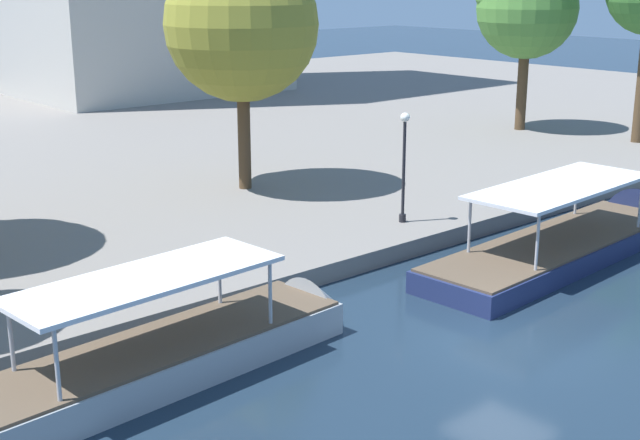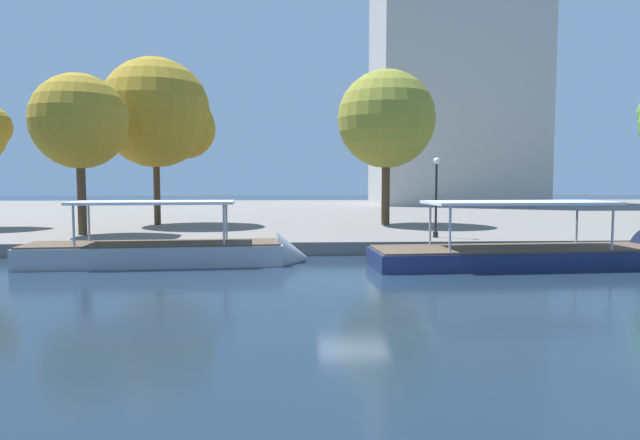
# 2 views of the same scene
# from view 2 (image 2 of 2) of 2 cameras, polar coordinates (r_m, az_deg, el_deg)

# --- Properties ---
(ground_plane) EXTENTS (220.00, 220.00, 0.00)m
(ground_plane) POSITION_cam_2_polar(r_m,az_deg,el_deg) (19.97, 3.49, -6.48)
(ground_plane) COLOR #192838
(dock_promenade) EXTENTS (120.00, 55.00, 0.66)m
(dock_promenade) POSITION_cam_2_polar(r_m,az_deg,el_deg) (54.13, -0.61, 0.64)
(dock_promenade) COLOR slate
(dock_promenade) RESTS_ON ground_plane
(tour_boat_1) EXTENTS (12.38, 3.35, 3.76)m
(tour_boat_1) POSITION_cam_2_polar(r_m,az_deg,el_deg) (24.90, -14.72, -3.74)
(tour_boat_1) COLOR #9EA3A8
(tour_boat_1) RESTS_ON ground_plane
(tour_boat_2) EXTENTS (13.92, 3.92, 4.11)m
(tour_boat_2) POSITION_cam_2_polar(r_m,az_deg,el_deg) (25.67, 22.20, -3.81)
(tour_boat_2) COLOR navy
(tour_boat_2) RESTS_ON ground_plane
(lamp_post) EXTENTS (0.35, 0.35, 4.19)m
(lamp_post) POSITION_cam_2_polar(r_m,az_deg,el_deg) (29.39, 11.98, 2.82)
(lamp_post) COLOR black
(lamp_post) RESTS_ON dock_promenade
(tree_2) EXTENTS (7.52, 7.26, 11.11)m
(tree_2) POSITION_cam_2_polar(r_m,az_deg,el_deg) (38.81, -16.66, 10.50)
(tree_2) COLOR #4C3823
(tree_2) RESTS_ON dock_promenade
(tree_3) EXTENTS (6.54, 6.54, 10.36)m
(tree_3) POSITION_cam_2_polar(r_m,az_deg,el_deg) (37.58, 6.86, 10.29)
(tree_3) COLOR #4C3823
(tree_3) RESTS_ON dock_promenade
(tree_5) EXTENTS (5.16, 5.33, 8.79)m
(tree_5) POSITION_cam_2_polar(r_m,az_deg,el_deg) (33.27, -23.52, 9.65)
(tree_5) COLOR #4C3823
(tree_5) RESTS_ON dock_promenade
(office_tower) EXTENTS (19.45, 13.59, 42.18)m
(office_tower) POSITION_cam_2_polar(r_m,az_deg,el_deg) (73.30, 13.83, 17.52)
(office_tower) COLOR #B7B2A8
(office_tower) RESTS_ON dock_promenade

